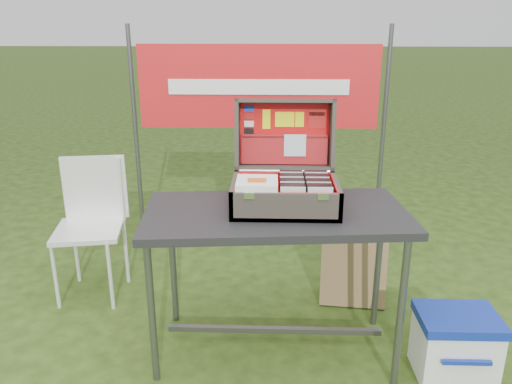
{
  "coord_description": "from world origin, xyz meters",
  "views": [
    {
      "loc": [
        0.1,
        -2.27,
        1.69
      ],
      "look_at": [
        0.02,
        0.1,
        0.89
      ],
      "focal_mm": 35.0,
      "sensor_mm": 36.0,
      "label": 1
    }
  ],
  "objects_px": {
    "cooler": "(455,345)",
    "cardboard_box": "(353,273)",
    "chair": "(89,232)",
    "suitcase": "(285,157)",
    "table": "(275,283)"
  },
  "relations": [
    {
      "from": "table",
      "to": "cardboard_box",
      "type": "distance_m",
      "value": 0.73
    },
    {
      "from": "table",
      "to": "cardboard_box",
      "type": "height_order",
      "value": "table"
    },
    {
      "from": "table",
      "to": "suitcase",
      "type": "xyz_separation_m",
      "value": [
        0.04,
        0.09,
        0.66
      ]
    },
    {
      "from": "cooler",
      "to": "chair",
      "type": "xyz_separation_m",
      "value": [
        -2.09,
        0.72,
        0.27
      ]
    },
    {
      "from": "table",
      "to": "suitcase",
      "type": "relative_size",
      "value": 2.42
    },
    {
      "from": "suitcase",
      "to": "cardboard_box",
      "type": "height_order",
      "value": "suitcase"
    },
    {
      "from": "cooler",
      "to": "chair",
      "type": "relative_size",
      "value": 0.44
    },
    {
      "from": "cooler",
      "to": "cardboard_box",
      "type": "distance_m",
      "value": 0.79
    },
    {
      "from": "chair",
      "to": "cardboard_box",
      "type": "height_order",
      "value": "chair"
    },
    {
      "from": "table",
      "to": "cooler",
      "type": "relative_size",
      "value": 3.34
    },
    {
      "from": "suitcase",
      "to": "chair",
      "type": "distance_m",
      "value": 1.45
    },
    {
      "from": "suitcase",
      "to": "cardboard_box",
      "type": "xyz_separation_m",
      "value": [
        0.45,
        0.41,
        -0.85
      ]
    },
    {
      "from": "cooler",
      "to": "cardboard_box",
      "type": "height_order",
      "value": "cardboard_box"
    },
    {
      "from": "table",
      "to": "chair",
      "type": "xyz_separation_m",
      "value": [
        -1.18,
        0.55,
        0.04
      ]
    },
    {
      "from": "cardboard_box",
      "to": "table",
      "type": "bearing_deg",
      "value": -128.83
    }
  ]
}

